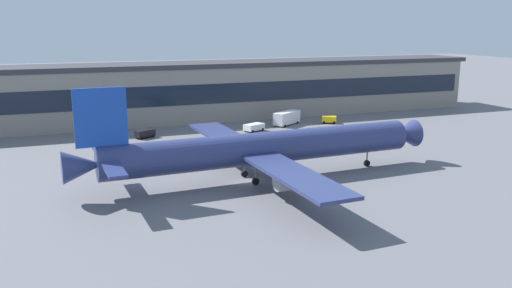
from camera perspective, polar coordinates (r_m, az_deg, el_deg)
name	(u,v)px	position (r m, az deg, el deg)	size (l,w,h in m)	color
ground_plane	(247,182)	(84.20, -1.02, -4.14)	(600.00, 600.00, 0.00)	slate
terminal_building	(169,92)	(138.55, -9.44, 5.59)	(178.26, 16.17, 15.02)	gray
airliner	(260,149)	(84.13, 0.39, -0.50)	(61.21, 52.64, 16.11)	navy
baggage_tug	(329,119)	(135.16, 7.98, 2.69)	(4.12, 3.48, 1.85)	yellow
follow_me_car	(145,133)	(119.03, -11.95, 1.16)	(4.78, 3.70, 1.85)	black
fuel_truck	(286,118)	(131.77, 3.33, 2.89)	(8.56, 6.94, 3.35)	white
pushback_tractor	(254,127)	(123.81, -0.25, 1.87)	(5.45, 4.37, 1.75)	white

